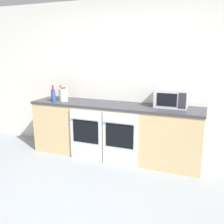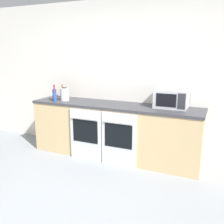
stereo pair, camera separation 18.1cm
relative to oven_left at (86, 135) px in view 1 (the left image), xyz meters
name	(u,v)px [view 1 (the left image)]	position (x,y,z in m)	size (l,w,h in m)	color
ground_plane	(57,217)	(0.37, -1.44, -0.43)	(16.00, 16.00, 0.00)	gray
wall_back	(121,78)	(0.37, 0.65, 0.87)	(10.00, 0.06, 2.60)	silver
counter_back	(114,130)	(0.37, 0.32, 0.02)	(2.86, 0.63, 0.91)	tan
oven_left	(86,135)	(0.00, 0.00, 0.00)	(0.56, 0.06, 0.85)	silver
oven_right	(120,139)	(0.58, 0.00, 0.00)	(0.56, 0.06, 0.85)	silver
microwave	(171,98)	(1.27, 0.43, 0.62)	(0.49, 0.33, 0.29)	#B7BABF
bottle_red	(53,95)	(-0.74, 0.22, 0.58)	(0.07, 0.07, 0.27)	maroon
bottle_amber	(61,93)	(-0.76, 0.49, 0.57)	(0.06, 0.06, 0.24)	#8C5114
bottle_blue	(54,97)	(-0.66, 0.12, 0.57)	(0.06, 0.06, 0.24)	#234793
kettle	(63,95)	(-0.55, 0.25, 0.59)	(0.16, 0.16, 0.23)	#B7BABF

